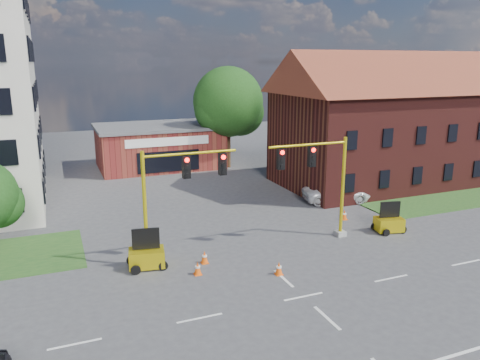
{
  "coord_description": "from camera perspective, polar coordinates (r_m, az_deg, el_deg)",
  "views": [
    {
      "loc": [
        -10.06,
        -17.04,
        10.5
      ],
      "look_at": [
        0.89,
        10.0,
        3.12
      ],
      "focal_mm": 35.0,
      "sensor_mm": 36.0,
      "label": 1
    }
  ],
  "objects": [
    {
      "name": "cone_a",
      "position": [
        24.21,
        -5.19,
        -10.68
      ],
      "size": [
        0.4,
        0.4,
        0.7
      ],
      "color": "#FF5B0D",
      "rests_on": "ground"
    },
    {
      "name": "cone_b",
      "position": [
        25.46,
        -4.35,
        -9.38
      ],
      "size": [
        0.4,
        0.4,
        0.7
      ],
      "color": "#FF5B0D",
      "rests_on": "ground"
    },
    {
      "name": "trailer_west",
      "position": [
        25.24,
        -11.31,
        -9.08
      ],
      "size": [
        2.0,
        1.51,
        2.07
      ],
      "rotation": [
        0.0,
        0.0,
        -0.17
      ],
      "color": "yellow",
      "rests_on": "ground"
    },
    {
      "name": "cone_d",
      "position": [
        32.89,
        12.6,
        -4.16
      ],
      "size": [
        0.4,
        0.4,
        0.7
      ],
      "color": "#FF5B0D",
      "rests_on": "ground"
    },
    {
      "name": "signal_mast_east",
      "position": [
        27.96,
        9.71,
        0.37
      ],
      "size": [
        5.3,
        0.6,
        6.2
      ],
      "color": "gray",
      "rests_on": "ground"
    },
    {
      "name": "brick_shop",
      "position": [
        48.8,
        -9.84,
        4.14
      ],
      "size": [
        12.4,
        8.4,
        4.3
      ],
      "color": "maroon",
      "rests_on": "ground"
    },
    {
      "name": "pickup_white",
      "position": [
        36.83,
        11.7,
        -1.51
      ],
      "size": [
        5.58,
        3.49,
        1.44
      ],
      "primitive_type": "imported",
      "rotation": [
        0.0,
        0.0,
        1.34
      ],
      "color": "white",
      "rests_on": "ground"
    },
    {
      "name": "cone_c",
      "position": [
        24.19,
        4.76,
        -10.69
      ],
      "size": [
        0.4,
        0.4,
        0.7
      ],
      "color": "#FF5B0D",
      "rests_on": "ground"
    },
    {
      "name": "townhouse_row",
      "position": [
        43.59,
        18.35,
        7.46
      ],
      "size": [
        21.0,
        11.0,
        11.5
      ],
      "color": "#511C18",
      "rests_on": "ground"
    },
    {
      "name": "grass_verge_ne",
      "position": [
        39.68,
        24.17,
        -2.37
      ],
      "size": [
        14.0,
        4.0,
        0.08
      ],
      "primitive_type": "cube",
      "color": "#23511E",
      "rests_on": "ground"
    },
    {
      "name": "signal_mast_west",
      "position": [
        24.63,
        -7.84,
        -1.44
      ],
      "size": [
        5.3,
        0.6,
        6.2
      ],
      "color": "gray",
      "rests_on": "ground"
    },
    {
      "name": "tree_large",
      "position": [
        47.43,
        -1.07,
        9.19
      ],
      "size": [
        7.34,
        6.99,
        10.15
      ],
      "color": "#342213",
      "rests_on": "ground"
    },
    {
      "name": "lane_markings",
      "position": [
        20.21,
        12.15,
        -17.44
      ],
      "size": [
        60.0,
        36.0,
        0.01
      ],
      "primitive_type": null,
      "color": "white",
      "rests_on": "ground"
    },
    {
      "name": "ground",
      "position": [
        22.4,
        7.75,
        -13.9
      ],
      "size": [
        120.0,
        120.0,
        0.0
      ],
      "primitive_type": "plane",
      "color": "#444446",
      "rests_on": "ground"
    },
    {
      "name": "trailer_east",
      "position": [
        31.24,
        17.7,
        -4.99
      ],
      "size": [
        1.88,
        1.45,
        1.91
      ],
      "rotation": [
        0.0,
        0.0,
        -0.22
      ],
      "color": "yellow",
      "rests_on": "ground"
    }
  ]
}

